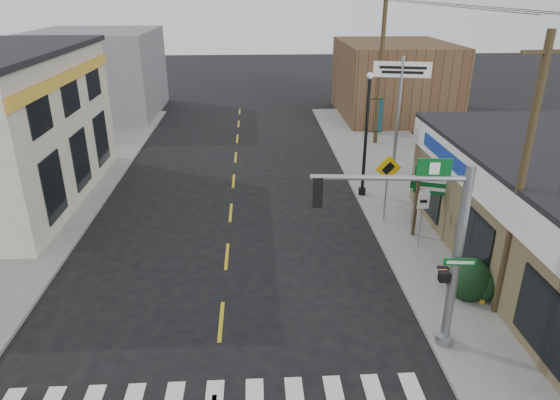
{
  "coord_description": "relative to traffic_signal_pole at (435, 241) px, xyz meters",
  "views": [
    {
      "loc": [
        1.12,
        -8.61,
        9.37
      ],
      "look_at": [
        1.95,
        6.77,
        2.8
      ],
      "focal_mm": 32.0,
      "sensor_mm": 36.0,
      "label": 1
    }
  ],
  "objects": [
    {
      "name": "sidewalk_right",
      "position": [
        3.29,
        10.5,
        -3.32
      ],
      "size": [
        6.0,
        38.0,
        0.13
      ],
      "primitive_type": "cube",
      "color": "slate",
      "rests_on": "ground"
    },
    {
      "name": "sidewalk_left",
      "position": [
        -14.71,
        10.5,
        -3.32
      ],
      "size": [
        6.0,
        38.0,
        0.13
      ],
      "primitive_type": "cube",
      "color": "slate",
      "rests_on": "ground"
    },
    {
      "name": "center_line",
      "position": [
        -5.71,
        5.5,
        -3.38
      ],
      "size": [
        0.12,
        56.0,
        0.01
      ],
      "primitive_type": "cube",
      "color": "gold",
      "rests_on": "ground"
    },
    {
      "name": "bldg_distant_right",
      "position": [
        6.29,
        27.5,
        -0.59
      ],
      "size": [
        8.0,
        10.0,
        5.6
      ],
      "primitive_type": "cube",
      "color": "brown",
      "rests_on": "ground"
    },
    {
      "name": "bldg_distant_left",
      "position": [
        -16.71,
        29.5,
        -0.19
      ],
      "size": [
        9.0,
        10.0,
        6.4
      ],
      "primitive_type": "cube",
      "color": "slate",
      "rests_on": "ground"
    },
    {
      "name": "traffic_signal_pole",
      "position": [
        0.0,
        0.0,
        0.0
      ],
      "size": [
        4.31,
        0.36,
        5.46
      ],
      "rotation": [
        0.0,
        0.0,
        -0.09
      ],
      "color": "gray",
      "rests_on": "sidewalk_right"
    },
    {
      "name": "guide_sign",
      "position": [
        2.49,
        6.61,
        -1.27
      ],
      "size": [
        1.77,
        0.14,
        3.1
      ],
      "rotation": [
        0.0,
        0.0,
        -0.36
      ],
      "color": "#42341E",
      "rests_on": "sidewalk_right"
    },
    {
      "name": "fire_hydrant",
      "position": [
        2.57,
        1.84,
        -2.9
      ],
      "size": [
        0.21,
        0.21,
        0.66
      ],
      "rotation": [
        0.0,
        0.0,
        -0.12
      ],
      "color": "gold",
      "rests_on": "sidewalk_right"
    },
    {
      "name": "ped_crossing_sign",
      "position": [
        0.94,
        8.1,
        -1.27
      ],
      "size": [
        1.14,
        0.08,
        2.93
      ],
      "rotation": [
        0.0,
        0.0,
        0.1
      ],
      "color": "gray",
      "rests_on": "sidewalk_right"
    },
    {
      "name": "lamp_post",
      "position": [
        0.65,
        11.01,
        0.11
      ],
      "size": [
        0.75,
        0.59,
        5.82
      ],
      "rotation": [
        0.0,
        0.0,
        -0.42
      ],
      "color": "black",
      "rests_on": "sidewalk_right"
    },
    {
      "name": "dance_center_sign",
      "position": [
        2.96,
        14.19,
        1.39
      ],
      "size": [
        2.87,
        0.18,
        6.1
      ],
      "rotation": [
        0.0,
        0.0,
        -0.22
      ],
      "color": "gray",
      "rests_on": "sidewalk_right"
    },
    {
      "name": "shrub_front",
      "position": [
        2.27,
        2.36,
        -2.72
      ],
      "size": [
        1.44,
        1.44,
        1.08
      ],
      "primitive_type": "ellipsoid",
      "color": "#133615",
      "rests_on": "sidewalk_right"
    },
    {
      "name": "shrub_back",
      "position": [
        4.16,
        4.42,
        -2.89
      ],
      "size": [
        0.98,
        0.98,
        0.74
      ],
      "primitive_type": "ellipsoid",
      "color": "black",
      "rests_on": "sidewalk_right"
    },
    {
      "name": "utility_pole_near",
      "position": [
        2.78,
        1.4,
        1.01
      ],
      "size": [
        1.45,
        0.22,
        8.32
      ],
      "rotation": [
        0.0,
        0.0,
        0.13
      ],
      "color": "#402720",
      "rests_on": "sidewalk_right"
    },
    {
      "name": "utility_pole_far",
      "position": [
        3.25,
        19.7,
        2.01
      ],
      "size": [
        1.79,
        0.27,
        10.27
      ],
      "rotation": [
        0.0,
        0.0,
        -0.12
      ],
      "color": "#492F21",
      "rests_on": "sidewalk_right"
    }
  ]
}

